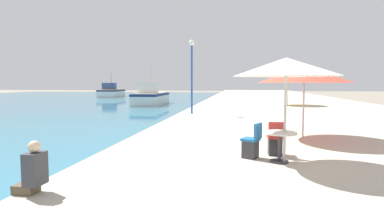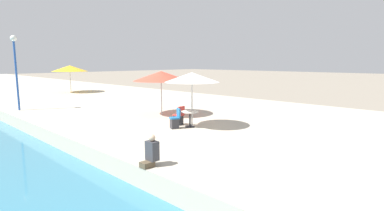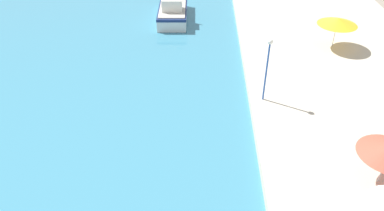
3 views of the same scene
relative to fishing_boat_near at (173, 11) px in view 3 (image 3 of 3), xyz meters
name	(u,v)px [view 3 (image 3 of 3)]	position (x,y,z in m)	size (l,w,h in m)	color
quay_promenade	(309,13)	(14.59, 1.40, -0.59)	(16.00, 90.00, 0.69)	#BCB29E
fishing_boat_near	(173,11)	(0.00, 0.00, 0.00)	(3.13, 7.34, 4.56)	silver
cafe_umbrella_striped	(338,21)	(14.52, -7.37, 2.08)	(3.33, 3.33, 2.62)	#B7B7B7
lamppost	(268,60)	(7.46, -15.81, 2.85)	(0.36, 0.36, 4.56)	#28519E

